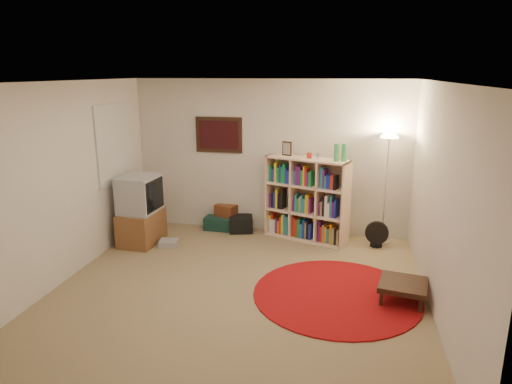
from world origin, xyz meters
TOP-DOWN VIEW (x-y plane):
  - room at (-0.05, 0.05)m, footprint 4.54×4.54m
  - bookshelf at (0.63, 1.96)m, footprint 1.37×0.80m
  - floor_lamp at (1.84, 2.05)m, footprint 0.38×0.38m
  - floor_fan at (1.74, 1.81)m, footprint 0.36×0.20m
  - tv_stand at (-1.85, 1.27)m, footprint 0.56×0.76m
  - dvd_box at (-1.40, 1.21)m, footprint 0.31×0.27m
  - suitcase at (-0.75, 2.17)m, footprint 0.69×0.46m
  - wicker_basket at (-0.74, 2.21)m, footprint 0.41×0.34m
  - duffel_bag at (-0.45, 2.07)m, footprint 0.46×0.41m
  - paper_towel at (0.08, 2.05)m, footprint 0.14×0.14m
  - red_rug at (1.19, 0.10)m, footprint 2.01×2.01m
  - side_table at (1.95, 0.10)m, footprint 0.62×0.62m

SIDE VIEW (x-z plane):
  - red_rug at x=1.19m, z-range 0.00..0.02m
  - dvd_box at x=-1.40m, z-range 0.00..0.09m
  - suitcase at x=-0.75m, z-range 0.00..0.22m
  - paper_towel at x=0.08m, z-range 0.00..0.26m
  - duffel_bag at x=-0.45m, z-range 0.00..0.27m
  - floor_fan at x=1.74m, z-range 0.00..0.40m
  - side_table at x=1.95m, z-range 0.08..0.33m
  - wicker_basket at x=-0.74m, z-range 0.22..0.41m
  - tv_stand at x=-1.85m, z-range -0.02..1.06m
  - bookshelf at x=0.63m, z-range -0.15..1.43m
  - room at x=-0.05m, z-range -0.01..2.53m
  - floor_lamp at x=1.84m, z-range 0.57..2.29m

